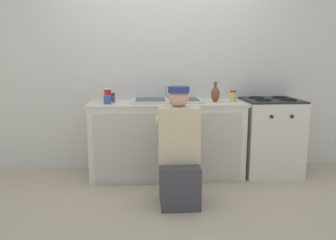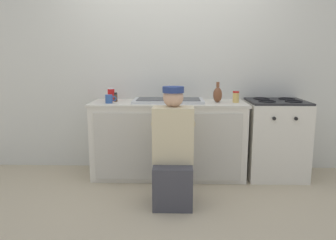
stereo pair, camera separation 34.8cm
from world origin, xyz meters
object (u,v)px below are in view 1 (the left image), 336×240
at_px(vase_decorative, 215,94).
at_px(sink_double_basin, 167,100).
at_px(stove_range, 270,136).
at_px(coffee_mug, 108,100).
at_px(plumber_person, 179,156).
at_px(condiment_jar, 233,96).
at_px(soda_cup_red, 108,95).
at_px(spice_bottle_pepper, 113,98).

bearing_deg(vase_decorative, sink_double_basin, 177.43).
distance_m(stove_range, coffee_mug, 1.95).
height_order(plumber_person, vase_decorative, plumber_person).
bearing_deg(vase_decorative, condiment_jar, -1.45).
distance_m(condiment_jar, soda_cup_red, 1.44).
xyz_separation_m(vase_decorative, soda_cup_red, (-1.23, 0.11, -0.01)).
xyz_separation_m(sink_double_basin, stove_range, (1.23, -0.00, -0.44)).
height_order(plumber_person, soda_cup_red, plumber_person).
bearing_deg(vase_decorative, stove_range, 1.92).
xyz_separation_m(sink_double_basin, plumber_person, (0.06, -0.78, -0.43)).
relative_size(stove_range, plumber_person, 0.82).
xyz_separation_m(stove_range, soda_cup_red, (-1.91, 0.08, 0.50)).
xyz_separation_m(sink_double_basin, condiment_jar, (0.76, -0.03, 0.05)).
distance_m(plumber_person, soda_cup_red, 1.23).
bearing_deg(sink_double_basin, spice_bottle_pepper, 179.32).
distance_m(coffee_mug, vase_decorative, 1.22).
xyz_separation_m(spice_bottle_pepper, coffee_mug, (-0.05, -0.14, -0.00)).
relative_size(spice_bottle_pepper, soda_cup_red, 0.69).
relative_size(condiment_jar, spice_bottle_pepper, 1.22).
height_order(stove_range, coffee_mug, coffee_mug).
relative_size(sink_double_basin, spice_bottle_pepper, 7.62).
bearing_deg(coffee_mug, plumber_person, -41.73).
bearing_deg(sink_double_basin, soda_cup_red, 173.08).
distance_m(stove_range, vase_decorative, 0.85).
height_order(spice_bottle_pepper, soda_cup_red, soda_cup_red).
height_order(condiment_jar, soda_cup_red, soda_cup_red).
height_order(sink_double_basin, soda_cup_red, sink_double_basin).
bearing_deg(vase_decorative, coffee_mug, -174.91).
relative_size(stove_range, soda_cup_red, 5.98).
distance_m(plumber_person, coffee_mug, 1.07).
bearing_deg(condiment_jar, coffee_mug, -175.85).
bearing_deg(soda_cup_red, sink_double_basin, -6.92).
distance_m(stove_range, condiment_jar, 0.68).
xyz_separation_m(plumber_person, spice_bottle_pepper, (-0.67, 0.78, 0.46)).
relative_size(sink_double_basin, stove_range, 0.88).
bearing_deg(soda_cup_red, vase_decorative, -4.96).
bearing_deg(plumber_person, spice_bottle_pepper, 130.73).
distance_m(spice_bottle_pepper, soda_cup_red, 0.10).
distance_m(condiment_jar, coffee_mug, 1.42).
bearing_deg(coffee_mug, vase_decorative, 5.09).
xyz_separation_m(spice_bottle_pepper, vase_decorative, (1.17, -0.03, 0.04)).
distance_m(plumber_person, spice_bottle_pepper, 1.13).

